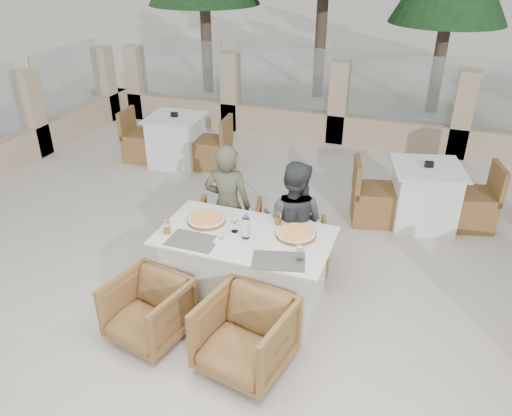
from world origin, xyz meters
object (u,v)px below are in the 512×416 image
(wine_glass_centre, at_px, (234,223))
(beer_glass_right, at_px, (278,218))
(beer_glass_left, at_px, (167,227))
(armchair_near_right, at_px, (245,336))
(dining_table, at_px, (245,269))
(armchair_far_right, at_px, (299,247))
(bg_table_b, at_px, (423,196))
(diner_right, at_px, (293,223))
(armchair_near_left, at_px, (148,310))
(wine_glass_corner, at_px, (300,251))
(pizza_left, at_px, (206,220))
(diner_left, at_px, (228,206))
(water_bottle, at_px, (246,226))
(pizza_right, at_px, (296,233))
(olive_dish, at_px, (221,240))
(bg_table_a, at_px, (176,140))
(armchair_far_left, at_px, (229,232))

(wine_glass_centre, height_order, beer_glass_right, wine_glass_centre)
(beer_glass_left, bearing_deg, armchair_near_right, -29.72)
(dining_table, bearing_deg, armchair_far_right, 65.64)
(bg_table_b, bearing_deg, diner_right, -139.71)
(dining_table, xyz_separation_m, armchair_near_left, (-0.63, -0.75, -0.09))
(wine_glass_corner, height_order, armchair_near_right, wine_glass_corner)
(pizza_left, bearing_deg, armchair_near_right, -50.08)
(dining_table, xyz_separation_m, wine_glass_corner, (0.59, -0.23, 0.48))
(dining_table, height_order, diner_left, diner_left)
(pizza_left, bearing_deg, wine_glass_centre, -13.34)
(water_bottle, xyz_separation_m, diner_left, (-0.46, 0.66, -0.21))
(dining_table, distance_m, pizza_right, 0.62)
(diner_left, bearing_deg, armchair_near_left, 74.60)
(beer_glass_right, height_order, olive_dish, beer_glass_right)
(armchair_near_right, bearing_deg, diner_right, 100.72)
(pizza_left, height_order, diner_right, diner_right)
(pizza_left, bearing_deg, water_bottle, -17.24)
(bg_table_a, distance_m, bg_table_b, 3.83)
(armchair_far_right, distance_m, armchair_near_left, 1.77)
(armchair_far_right, xyz_separation_m, diner_left, (-0.77, -0.12, 0.42))
(water_bottle, distance_m, armchair_far_right, 1.04)
(dining_table, height_order, water_bottle, water_bottle)
(bg_table_b, bearing_deg, beer_glass_left, -146.06)
(water_bottle, relative_size, armchair_near_right, 0.35)
(armchair_far_left, bearing_deg, diner_right, 154.68)
(olive_dish, height_order, bg_table_a, olive_dish)
(wine_glass_centre, bearing_deg, armchair_near_right, -62.81)
(pizza_right, height_order, wine_glass_corner, wine_glass_corner)
(dining_table, xyz_separation_m, pizza_right, (0.44, 0.15, 0.41))
(armchair_far_left, height_order, armchair_near_left, armchair_far_left)
(dining_table, relative_size, armchair_near_right, 2.27)
(beer_glass_right, bearing_deg, dining_table, -127.37)
(olive_dish, xyz_separation_m, armchair_near_left, (-0.47, -0.57, -0.50))
(diner_right, bearing_deg, diner_left, -3.84)
(water_bottle, height_order, armchair_far_right, water_bottle)
(diner_right, bearing_deg, armchair_far_right, -95.99)
(beer_glass_right, relative_size, bg_table_a, 0.08)
(armchair_far_left, xyz_separation_m, armchair_near_left, (-0.17, -1.43, -0.03))
(dining_table, relative_size, diner_left, 1.17)
(beer_glass_left, distance_m, diner_left, 0.88)
(beer_glass_right, distance_m, armchair_far_right, 0.72)
(beer_glass_left, height_order, olive_dish, beer_glass_left)
(water_bottle, xyz_separation_m, beer_glass_right, (0.20, 0.34, -0.06))
(wine_glass_corner, bearing_deg, olive_dish, 176.56)
(pizza_left, relative_size, wine_glass_corner, 2.00)
(armchair_near_right, bearing_deg, armchair_near_left, -171.09)
(dining_table, xyz_separation_m, olive_dish, (-0.16, -0.18, 0.41))
(wine_glass_corner, height_order, armchair_near_left, wine_glass_corner)
(beer_glass_right, distance_m, diner_left, 0.75)
(diner_left, height_order, diner_right, diner_left)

